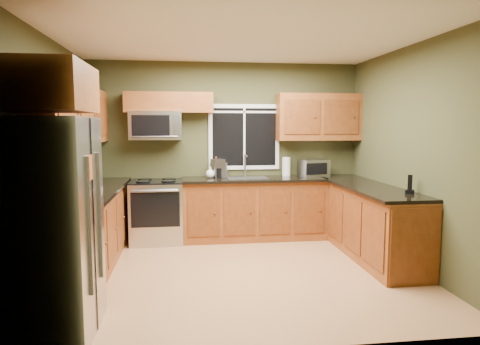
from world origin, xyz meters
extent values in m
plane|color=#AE794C|center=(0.00, 0.00, 0.00)|extent=(4.20, 4.20, 0.00)
plane|color=white|center=(0.00, 0.00, 2.70)|extent=(4.20, 4.20, 0.00)
plane|color=#3A3C21|center=(0.00, 1.80, 1.35)|extent=(4.20, 0.00, 4.20)
plane|color=#3A3C21|center=(0.00, -1.80, 1.35)|extent=(4.20, 0.00, 4.20)
plane|color=#3A3C21|center=(-2.10, 0.00, 1.35)|extent=(0.00, 3.60, 3.60)
plane|color=#3A3C21|center=(2.10, 0.00, 1.35)|extent=(0.00, 3.60, 3.60)
cube|color=white|center=(0.30, 1.79, 1.55)|extent=(1.12, 0.03, 1.02)
cube|color=black|center=(0.30, 1.78, 1.55)|extent=(1.00, 0.01, 0.90)
cube|color=white|center=(0.30, 1.77, 1.55)|extent=(0.03, 0.01, 0.90)
cube|color=white|center=(0.30, 1.77, 1.94)|extent=(1.00, 0.01, 0.03)
cube|color=brown|center=(-1.80, 0.48, 0.45)|extent=(0.60, 2.65, 0.90)
cube|color=black|center=(-1.78, 0.48, 0.92)|extent=(0.65, 2.65, 0.04)
cube|color=brown|center=(0.42, 1.50, 0.45)|extent=(2.17, 0.60, 0.90)
cube|color=black|center=(0.42, 1.48, 0.92)|extent=(2.17, 0.65, 0.04)
cube|color=brown|center=(1.80, 0.55, 0.45)|extent=(0.60, 2.50, 0.90)
cube|color=brown|center=(1.80, -0.71, 0.45)|extent=(0.56, 0.02, 0.82)
cube|color=black|center=(1.78, 0.55, 0.92)|extent=(0.65, 2.50, 0.04)
cube|color=brown|center=(-1.94, 0.48, 1.86)|extent=(0.33, 2.65, 0.72)
cube|color=brown|center=(-0.85, 1.64, 2.07)|extent=(1.30, 0.33, 0.30)
cube|color=brown|center=(1.45, 1.64, 1.86)|extent=(1.30, 0.33, 0.72)
cube|color=brown|center=(-1.74, -1.30, 2.03)|extent=(0.72, 0.90, 0.38)
cube|color=#B7B7BC|center=(-1.74, -1.30, 0.90)|extent=(0.72, 0.90, 1.80)
cube|color=slate|center=(-1.37, -1.50, 0.95)|extent=(0.03, 0.04, 1.10)
cube|color=slate|center=(-1.37, -1.10, 0.95)|extent=(0.03, 0.04, 1.10)
cube|color=black|center=(-1.38, -1.30, 0.90)|extent=(0.01, 0.02, 1.78)
cube|color=#DF5315|center=(-1.37, -1.40, 1.40)|extent=(0.01, 0.14, 0.20)
cube|color=#B7B7BC|center=(-1.05, 1.48, 0.45)|extent=(0.76, 0.65, 0.90)
cube|color=black|center=(-1.05, 1.48, 0.91)|extent=(0.76, 0.64, 0.03)
cube|color=black|center=(-1.05, 1.15, 0.55)|extent=(0.68, 0.02, 0.50)
cylinder|color=slate|center=(-1.05, 1.12, 0.82)|extent=(0.64, 0.04, 0.04)
cylinder|color=black|center=(-1.23, 1.33, 0.93)|extent=(0.20, 0.20, 0.01)
cylinder|color=black|center=(-0.87, 1.33, 0.93)|extent=(0.20, 0.20, 0.01)
cylinder|color=black|center=(-1.23, 1.61, 0.93)|extent=(0.20, 0.20, 0.01)
cylinder|color=black|center=(-0.87, 1.61, 0.93)|extent=(0.20, 0.20, 0.01)
cube|color=#B7B7BC|center=(-1.05, 1.61, 1.73)|extent=(0.76, 0.38, 0.42)
cube|color=black|center=(-1.11, 1.42, 1.73)|extent=(0.54, 0.01, 0.30)
cube|color=slate|center=(-0.74, 1.42, 1.73)|extent=(0.10, 0.01, 0.30)
cylinder|color=slate|center=(-1.05, 1.40, 1.57)|extent=(0.66, 0.02, 0.02)
cube|color=slate|center=(0.30, 1.48, 0.94)|extent=(0.60, 0.42, 0.02)
cylinder|color=#B7B7BC|center=(0.30, 1.68, 1.11)|extent=(0.03, 0.03, 0.34)
cylinder|color=#B7B7BC|center=(0.30, 1.60, 1.27)|extent=(0.03, 0.18, 0.03)
cube|color=#B7B7BC|center=(1.37, 1.57, 1.07)|extent=(0.48, 0.40, 0.26)
cube|color=black|center=(1.37, 1.41, 1.07)|extent=(0.35, 0.09, 0.18)
cube|color=slate|center=(-0.13, 1.62, 1.08)|extent=(0.22, 0.25, 0.28)
cylinder|color=black|center=(-0.13, 1.55, 1.01)|extent=(0.13, 0.13, 0.15)
cylinder|color=#B7B7BC|center=(-0.05, 1.65, 1.05)|extent=(0.17, 0.17, 0.22)
cone|color=black|center=(-0.05, 1.65, 1.18)|extent=(0.11, 0.11, 0.06)
cylinder|color=white|center=(0.96, 1.68, 1.09)|extent=(0.13, 0.13, 0.29)
cylinder|color=slate|center=(0.96, 1.68, 1.24)|extent=(0.02, 0.02, 0.04)
imported|color=#DF5315|center=(-0.15, 1.70, 1.09)|extent=(0.13, 0.13, 0.31)
imported|color=white|center=(-0.25, 1.56, 1.03)|extent=(0.16, 0.16, 0.17)
cube|color=black|center=(1.98, -0.22, 0.96)|extent=(0.13, 0.13, 0.04)
cube|color=black|center=(1.98, -0.22, 1.07)|extent=(0.06, 0.05, 0.18)
camera|label=1|loc=(-0.62, -4.88, 1.73)|focal=32.00mm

